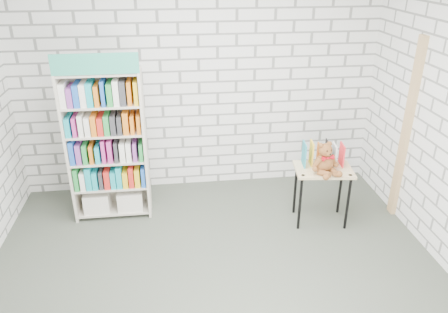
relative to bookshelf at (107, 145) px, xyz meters
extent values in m
plane|color=#40473C|center=(1.09, -1.36, -0.89)|extent=(4.50, 4.50, 0.00)
cube|color=silver|center=(1.09, 0.64, 0.51)|extent=(4.50, 0.02, 2.80)
cube|color=beige|center=(-0.42, -0.01, -0.02)|extent=(0.03, 0.34, 1.74)
cube|color=beige|center=(0.42, -0.01, -0.02)|extent=(0.03, 0.34, 1.74)
cube|color=beige|center=(0.00, 0.15, -0.02)|extent=(0.87, 0.02, 1.74)
cube|color=teal|center=(0.00, -0.17, 0.96)|extent=(0.87, 0.02, 0.21)
cube|color=beige|center=(0.00, -0.01, -0.83)|extent=(0.81, 0.32, 0.02)
cube|color=beige|center=(0.00, -0.01, -0.50)|extent=(0.81, 0.32, 0.02)
cube|color=beige|center=(0.00, -0.01, -0.18)|extent=(0.81, 0.32, 0.02)
cube|color=beige|center=(0.00, -0.01, 0.15)|extent=(0.81, 0.32, 0.02)
cube|color=beige|center=(0.00, -0.01, 0.48)|extent=(0.81, 0.32, 0.02)
cube|color=beige|center=(0.00, -0.01, 0.83)|extent=(0.81, 0.32, 0.02)
cube|color=silver|center=(-0.19, -0.01, -0.71)|extent=(0.29, 0.28, 0.23)
cube|color=silver|center=(0.19, -0.01, -0.71)|extent=(0.29, 0.28, 0.23)
cube|color=#19A5B2|center=(0.00, -0.02, -0.38)|extent=(0.81, 0.28, 0.23)
cube|color=white|center=(0.00, -0.02, -0.05)|extent=(0.81, 0.28, 0.23)
cube|color=purple|center=(0.00, -0.02, 0.28)|extent=(0.81, 0.28, 0.23)
cube|color=#333338|center=(0.00, -0.02, 0.61)|extent=(0.81, 0.28, 0.23)
cube|color=tan|center=(2.38, -0.47, -0.23)|extent=(0.68, 0.51, 0.03)
cylinder|color=black|center=(2.10, -0.60, -0.57)|extent=(0.03, 0.03, 0.65)
cylinder|color=black|center=(2.14, -0.27, -0.57)|extent=(0.03, 0.03, 0.65)
cylinder|color=black|center=(2.63, -0.67, -0.57)|extent=(0.03, 0.03, 0.65)
cylinder|color=black|center=(2.67, -0.33, -0.57)|extent=(0.03, 0.03, 0.65)
cylinder|color=black|center=(2.11, -0.60, -0.22)|extent=(0.04, 0.04, 0.01)
cylinder|color=black|center=(2.62, -0.66, -0.22)|extent=(0.04, 0.04, 0.01)
cube|color=teal|center=(2.18, -0.34, -0.08)|extent=(0.04, 0.19, 0.26)
cube|color=yellow|center=(2.27, -0.35, -0.08)|extent=(0.04, 0.19, 0.26)
cube|color=orange|center=(2.35, -0.36, -0.08)|extent=(0.04, 0.19, 0.26)
cube|color=black|center=(2.44, -0.37, -0.08)|extent=(0.04, 0.19, 0.26)
cube|color=white|center=(2.52, -0.38, -0.08)|extent=(0.04, 0.19, 0.26)
cube|color=red|center=(2.61, -0.39, -0.08)|extent=(0.04, 0.19, 0.26)
ellipsoid|color=brown|center=(2.35, -0.54, -0.11)|extent=(0.21, 0.18, 0.21)
sphere|color=brown|center=(2.35, -0.55, 0.05)|extent=(0.15, 0.15, 0.15)
sphere|color=brown|center=(2.30, -0.55, 0.11)|extent=(0.06, 0.06, 0.06)
sphere|color=brown|center=(2.40, -0.52, 0.11)|extent=(0.06, 0.06, 0.06)
sphere|color=brown|center=(2.37, -0.60, 0.03)|extent=(0.06, 0.06, 0.06)
sphere|color=black|center=(2.34, -0.61, 0.07)|extent=(0.02, 0.02, 0.02)
sphere|color=black|center=(2.39, -0.60, 0.07)|extent=(0.02, 0.02, 0.02)
sphere|color=black|center=(2.37, -0.63, 0.03)|extent=(0.02, 0.02, 0.02)
cylinder|color=brown|center=(2.26, -0.59, -0.08)|extent=(0.11, 0.08, 0.15)
cylinder|color=brown|center=(2.46, -0.53, -0.08)|extent=(0.11, 0.11, 0.15)
sphere|color=brown|center=(2.23, -0.61, -0.14)|extent=(0.06, 0.06, 0.06)
sphere|color=brown|center=(2.49, -0.54, -0.14)|extent=(0.06, 0.06, 0.06)
cylinder|color=brown|center=(2.32, -0.66, -0.17)|extent=(0.14, 0.16, 0.08)
cylinder|color=brown|center=(2.44, -0.63, -0.17)|extent=(0.07, 0.16, 0.08)
sphere|color=brown|center=(2.32, -0.73, -0.18)|extent=(0.07, 0.07, 0.07)
sphere|color=brown|center=(2.48, -0.69, -0.18)|extent=(0.07, 0.07, 0.07)
cone|color=red|center=(2.33, -0.61, -0.02)|extent=(0.07, 0.07, 0.06)
cone|color=red|center=(2.40, -0.59, -0.02)|extent=(0.07, 0.07, 0.06)
sphere|color=red|center=(2.37, -0.60, -0.02)|extent=(0.03, 0.03, 0.03)
cube|color=tan|center=(3.32, -0.41, 0.16)|extent=(0.05, 0.12, 2.10)
camera|label=1|loc=(0.73, -4.63, 1.97)|focal=35.00mm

